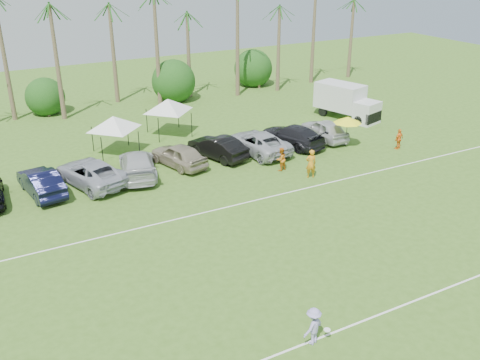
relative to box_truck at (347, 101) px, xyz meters
name	(u,v)px	position (x,y,z in m)	size (l,w,h in m)	color
ground	(396,352)	(-17.31, -24.85, -1.60)	(120.00, 120.00, 0.00)	#3E661E
field_lines	(283,254)	(-17.31, -16.85, -1.60)	(80.00, 12.10, 0.01)	white
palm_tree_3	(6,1)	(-25.31, 13.15, 8.46)	(2.40, 2.40, 11.90)	brown
palm_tree_4	(61,30)	(-21.31, 13.15, 5.88)	(2.40, 2.40, 8.90)	brown
palm_tree_5	(105,17)	(-17.31, 13.15, 6.75)	(2.40, 2.40, 9.90)	brown
palm_tree_6	(148,5)	(-13.31, 13.15, 7.61)	(2.40, 2.40, 10.90)	brown
palm_tree_8	(234,18)	(-4.31, 13.15, 5.88)	(2.40, 2.40, 8.90)	brown
palm_tree_9	(277,7)	(0.69, 13.15, 6.75)	(2.40, 2.40, 9.90)	brown
bush_tree_1	(45,94)	(-23.31, 14.15, 0.19)	(4.00, 4.00, 4.00)	brown
bush_tree_2	(168,80)	(-11.31, 14.15, 0.19)	(4.00, 4.00, 4.00)	brown
bush_tree_3	(255,70)	(-1.31, 14.15, 0.19)	(4.00, 4.00, 4.00)	brown
sideline_player_a	(311,164)	(-10.50, -9.52, -0.62)	(0.72, 0.47, 1.96)	orange
sideline_player_b	(281,159)	(-11.60, -7.54, -0.78)	(0.80, 0.62, 1.64)	orange
sideline_player_c	(399,139)	(-1.47, -8.20, -0.81)	(0.93, 0.39, 1.59)	orange
box_truck	(347,101)	(0.00, 0.00, 0.00)	(3.77, 6.20, 3.00)	silver
canopy_tent_left	(113,116)	(-20.66, 0.92, 1.30)	(4.19, 4.19, 3.39)	black
canopy_tent_right	(168,99)	(-15.57, 3.20, 1.39)	(4.31, 4.31, 3.49)	black
market_umbrella	(348,120)	(-4.66, -5.91, 0.54)	(2.15, 2.15, 2.39)	black
frisbee_player	(313,326)	(-19.83, -22.93, -0.80)	(1.30, 0.89, 1.60)	#A197D7
parked_car_1	(41,182)	(-26.73, -3.76, -0.79)	(1.72, 4.93, 1.62)	black
parked_car_2	(91,173)	(-23.64, -3.75, -0.79)	(2.69, 5.84, 1.62)	#A8ABB7
parked_car_3	(137,164)	(-20.55, -3.79, -0.79)	(2.27, 5.59, 1.62)	silver
parked_car_4	(179,155)	(-17.46, -3.49, -0.79)	(1.92, 4.76, 1.62)	tan
parked_car_5	(218,147)	(-14.37, -3.35, -0.79)	(1.72, 4.93, 1.62)	black
parked_car_6	(258,142)	(-11.28, -3.83, -0.79)	(2.69, 5.84, 1.62)	#B1B3B9
parked_car_7	(292,135)	(-8.20, -3.72, -0.79)	(2.27, 5.59, 1.62)	black
parked_car_8	(324,129)	(-5.11, -3.71, -0.79)	(1.92, 4.76, 1.62)	silver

